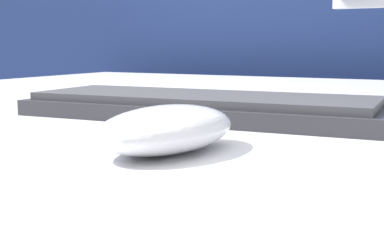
% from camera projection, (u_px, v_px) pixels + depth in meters
% --- Properties ---
extents(computer_mouse_near, '(0.09, 0.13, 0.03)m').
position_uv_depth(computer_mouse_near, '(167.00, 129.00, 0.37)').
color(computer_mouse_near, silver).
rests_on(computer_mouse_near, desk).
extents(keyboard, '(0.37, 0.15, 0.02)m').
position_uv_depth(keyboard, '(202.00, 106.00, 0.54)').
color(keyboard, '#28282D').
rests_on(keyboard, desk).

